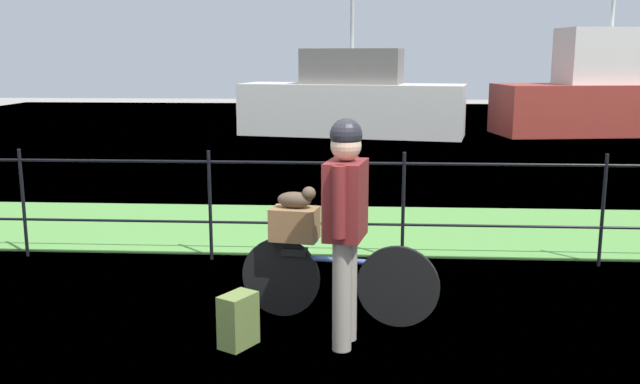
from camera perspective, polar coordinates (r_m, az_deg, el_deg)
ground_plane at (r=5.07m, az=-3.37°, el=-13.47°), size 60.00×60.00×0.00m
grass_strip at (r=8.61m, az=-0.43°, el=-2.96°), size 27.00×2.40×0.03m
harbor_water at (r=16.62m, az=1.48°, el=3.85°), size 30.00×30.00×0.00m
iron_fence at (r=7.13m, az=-1.18°, el=-0.50°), size 18.04×0.04×1.16m
bicycle_main at (r=5.61m, az=1.34°, el=-7.19°), size 1.60×0.35×0.66m
wooden_crate at (r=5.57m, az=-2.11°, el=-2.63°), size 0.41×0.32×0.26m
terrier_dog at (r=5.52m, az=-1.87°, el=-0.55°), size 0.32×0.19×0.18m
cyclist_person at (r=4.98m, az=2.11°, el=-1.74°), size 0.33×0.53×1.68m
backpack_on_paving at (r=5.22m, az=-6.74°, el=-10.43°), size 0.30×0.33×0.40m
moored_boat_near at (r=18.72m, az=2.61°, el=7.38°), size 6.16×2.79×3.90m
moored_boat_mid at (r=20.50m, az=22.48°, el=7.31°), size 6.11×2.84×4.45m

